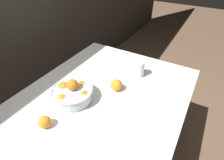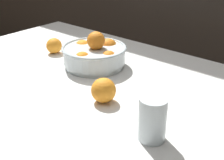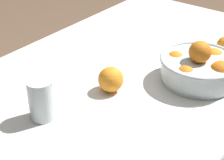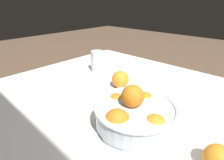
# 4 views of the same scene
# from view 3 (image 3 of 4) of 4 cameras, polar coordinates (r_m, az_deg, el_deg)

# --- Properties ---
(dining_table) EXTENTS (1.45, 1.05, 0.76)m
(dining_table) POSITION_cam_3_polar(r_m,az_deg,el_deg) (1.36, 5.93, -1.52)
(dining_table) COLOR white
(dining_table) RESTS_ON ground_plane
(fruit_bowl) EXTENTS (0.27, 0.27, 0.15)m
(fruit_bowl) POSITION_cam_3_polar(r_m,az_deg,el_deg) (1.29, 13.18, 1.85)
(fruit_bowl) COLOR silver
(fruit_bowl) RESTS_ON dining_table
(juice_glass) EXTENTS (0.08, 0.08, 0.12)m
(juice_glass) POSITION_cam_3_polar(r_m,az_deg,el_deg) (1.09, -10.70, -3.10)
(juice_glass) COLOR #F4A314
(juice_glass) RESTS_ON dining_table
(orange_loose_near_bowl) EXTENTS (0.08, 0.08, 0.08)m
(orange_loose_near_bowl) POSITION_cam_3_polar(r_m,az_deg,el_deg) (1.21, -0.19, 0.09)
(orange_loose_near_bowl) COLOR orange
(orange_loose_near_bowl) RESTS_ON dining_table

